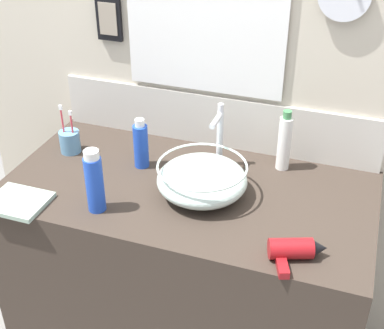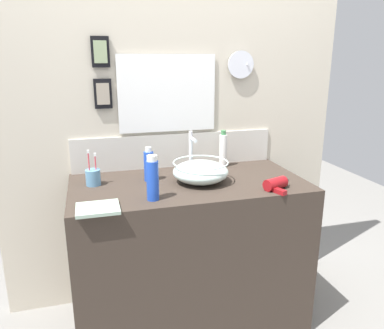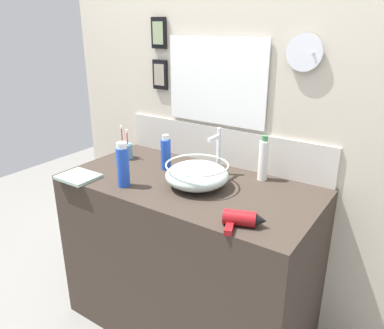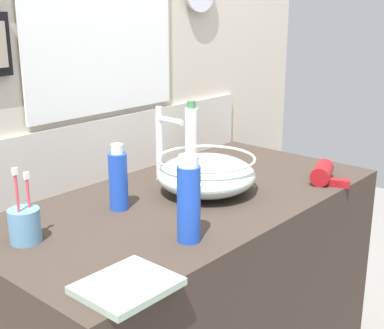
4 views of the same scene
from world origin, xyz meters
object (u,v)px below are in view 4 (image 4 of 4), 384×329
(toothbrush_cup, at_px, (25,225))
(soap_dispenser, at_px, (191,134))
(glass_bowl_sink, at_px, (206,174))
(faucet, at_px, (162,139))
(hair_drier, at_px, (324,172))
(spray_bottle, at_px, (189,200))
(hand_towel, at_px, (127,286))
(lotion_bottle, at_px, (118,180))

(toothbrush_cup, distance_m, soap_dispenser, 0.82)
(soap_dispenser, bearing_deg, glass_bowl_sink, -130.95)
(faucet, xyz_separation_m, hair_drier, (0.36, -0.41, -0.11))
(faucet, bearing_deg, toothbrush_cup, -171.69)
(toothbrush_cup, relative_size, spray_bottle, 0.89)
(hair_drier, height_order, hand_towel, hair_drier)
(glass_bowl_sink, relative_size, faucet, 1.23)
(spray_bottle, bearing_deg, glass_bowl_sink, 32.82)
(toothbrush_cup, xyz_separation_m, lotion_bottle, (0.31, -0.01, 0.04))
(hair_drier, relative_size, toothbrush_cup, 0.90)
(glass_bowl_sink, relative_size, hair_drier, 1.71)
(glass_bowl_sink, relative_size, hand_towel, 1.59)
(glass_bowl_sink, xyz_separation_m, hand_towel, (-0.57, -0.26, -0.05))
(hand_towel, bearing_deg, glass_bowl_sink, 24.39)
(soap_dispenser, xyz_separation_m, lotion_bottle, (-0.50, -0.16, -0.02))
(faucet, bearing_deg, glass_bowl_sink, -90.00)
(soap_dispenser, bearing_deg, hair_drier, -74.73)
(spray_bottle, distance_m, hand_towel, 0.29)
(spray_bottle, distance_m, soap_dispenser, 0.70)
(glass_bowl_sink, distance_m, hair_drier, 0.42)
(glass_bowl_sink, xyz_separation_m, soap_dispenser, (0.23, 0.26, 0.05))
(faucet, relative_size, toothbrush_cup, 1.26)
(faucet, xyz_separation_m, hand_towel, (-0.57, -0.45, -0.14))
(hair_drier, bearing_deg, toothbrush_cup, 160.72)
(glass_bowl_sink, bearing_deg, soap_dispenser, 49.05)
(hair_drier, bearing_deg, soap_dispenser, 105.27)
(hand_towel, bearing_deg, faucet, 38.45)
(faucet, distance_m, hand_towel, 0.74)
(toothbrush_cup, height_order, lotion_bottle, toothbrush_cup)
(spray_bottle, height_order, lotion_bottle, spray_bottle)
(faucet, height_order, spray_bottle, faucet)
(hair_drier, distance_m, toothbrush_cup, 0.99)
(lotion_bottle, bearing_deg, hand_towel, -129.32)
(toothbrush_cup, relative_size, soap_dispenser, 0.85)
(faucet, bearing_deg, hand_towel, -141.55)
(glass_bowl_sink, height_order, soap_dispenser, soap_dispenser)
(glass_bowl_sink, xyz_separation_m, hair_drier, (0.36, -0.22, -0.03))
(hair_drier, bearing_deg, spray_bottle, 177.92)
(glass_bowl_sink, xyz_separation_m, toothbrush_cup, (-0.58, 0.11, -0.02))
(spray_bottle, height_order, hand_towel, spray_bottle)
(hand_towel, bearing_deg, toothbrush_cup, 91.52)
(soap_dispenser, bearing_deg, lotion_bottle, -162.37)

